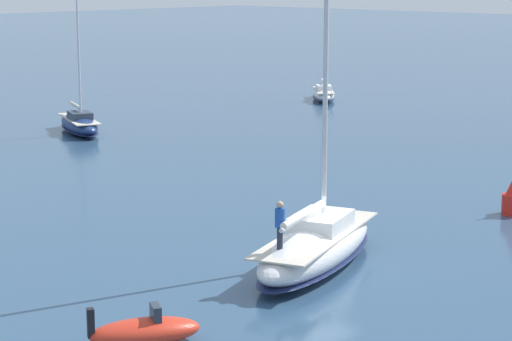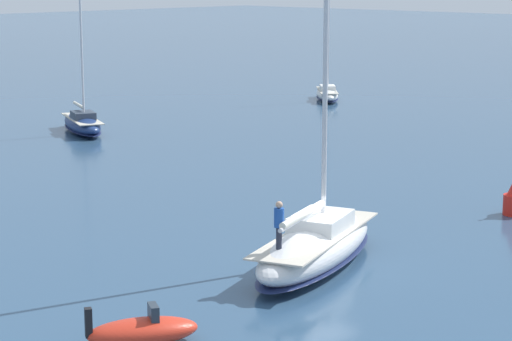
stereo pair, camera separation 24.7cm
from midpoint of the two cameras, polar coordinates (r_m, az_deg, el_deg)
ground_plane at (r=36.34m, az=3.26°, el=-5.51°), size 400.00×400.00×0.00m
sailboat_main at (r=36.12m, az=3.28°, el=-4.21°), size 9.42×5.41×12.49m
sailboat_moored_far_slip at (r=83.04m, az=3.79°, el=4.42°), size 5.59×5.55×8.48m
sailboat_moored_outer_mooring at (r=67.03m, az=-10.17°, el=2.68°), size 4.63×7.14×9.57m
motor_tender at (r=29.06m, az=-6.64°, el=-9.11°), size 3.44×2.72×1.24m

